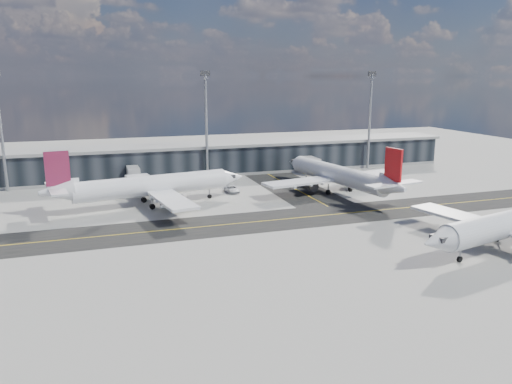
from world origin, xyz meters
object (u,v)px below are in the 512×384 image
at_px(airliner_af, 149,186).
at_px(airliner_redtail, 339,175).
at_px(baggage_tug, 186,206).
at_px(service_van, 232,189).

relative_size(airliner_af, airliner_redtail, 1.01).
distance_m(airliner_redtail, baggage_tug, 38.37).
height_order(airliner_redtail, baggage_tug, airliner_redtail).
relative_size(baggage_tug, service_van, 0.57).
bearing_deg(baggage_tug, service_van, 101.95).
bearing_deg(airliner_af, service_van, 99.37).
distance_m(baggage_tug, service_van, 18.98).
distance_m(airliner_redtail, service_van, 25.98).
xyz_separation_m(airliner_redtail, baggage_tug, (-37.96, -4.42, -3.41)).
relative_size(airliner_af, service_van, 7.82).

